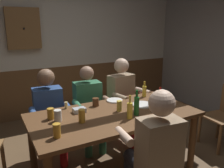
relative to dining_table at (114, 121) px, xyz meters
The scene contains 23 objects.
back_wall_upper 2.51m from the dining_table, 90.00° to the left, with size 5.34×0.12×1.40m, color beige.
back_wall_wainscot 2.32m from the dining_table, 90.00° to the left, with size 5.34×0.12×0.94m, color brown.
dining_table is the anchor object (origin of this frame).
person_0 0.90m from the dining_table, 128.88° to the left, with size 0.52×0.54×1.20m.
person_1 0.71m from the dining_table, 90.48° to the left, with size 0.53×0.55×1.19m.
person_2 0.91m from the dining_table, 50.71° to the left, with size 0.58×0.57×1.26m.
person_3 0.70m from the dining_table, 89.30° to the right, with size 0.52×0.56×1.24m.
table_candle 0.61m from the dining_table, 136.51° to the left, with size 0.04×0.04×0.08m, color #F9E08C.
condiment_caddy 0.42m from the dining_table, 147.50° to the left, with size 0.14×0.10×0.05m, color #B2B7BC.
plate_0 0.44m from the dining_table, 59.89° to the left, with size 0.21×0.21×0.01m, color white.
plate_1 0.45m from the dining_table, ahead, with size 0.26×0.26×0.01m, color white.
bottle_0 0.30m from the dining_table, 73.05° to the right, with size 0.06×0.06×0.26m.
bottle_1 0.33m from the dining_table, 42.56° to the right, with size 0.06×0.06×0.29m.
bottle_2 0.77m from the dining_table, 26.56° to the left, with size 0.05×0.05×0.22m.
bottle_3 0.69m from the dining_table, ahead, with size 0.06×0.06×0.21m.
pint_glass_0 0.45m from the dining_table, behind, with size 0.07×0.07×0.14m, color gold.
pint_glass_1 0.18m from the dining_table, 19.04° to the left, with size 0.06×0.06×0.12m, color #E5C64C.
pint_glass_2 0.79m from the dining_table, ahead, with size 0.08×0.08×0.14m, color white.
pint_glass_3 0.64m from the dining_table, behind, with size 0.08×0.08×0.12m, color white.
pint_glass_4 0.79m from the dining_table, 160.39° to the right, with size 0.07×0.07×0.13m, color gold.
pint_glass_5 0.71m from the dining_table, 164.88° to the left, with size 0.07×0.07×0.12m, color gold.
pint_glass_6 0.36m from the dining_table, 105.07° to the left, with size 0.08×0.08×0.10m, color #4C2D19.
wall_dart_cabinet 2.47m from the dining_table, 104.65° to the left, with size 0.56×0.15×0.70m.
Camera 1 is at (-1.19, -2.08, 1.74)m, focal length 36.76 mm.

